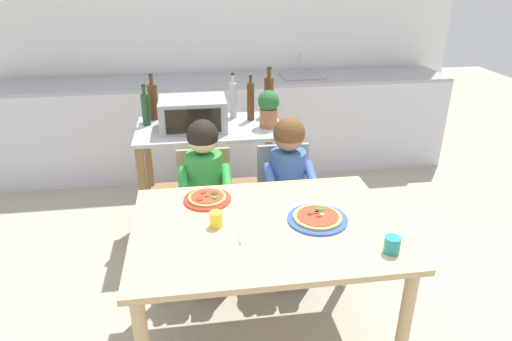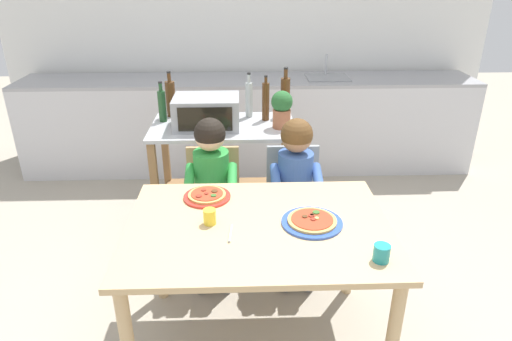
% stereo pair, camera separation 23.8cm
% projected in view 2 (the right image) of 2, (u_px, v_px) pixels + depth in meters
% --- Properties ---
extents(ground_plane, '(10.94, 10.94, 0.00)m').
position_uv_depth(ground_plane, '(252.00, 233.00, 3.48)').
color(ground_plane, '#A89E8C').
extents(back_wall_tiled, '(4.81, 0.12, 2.70)m').
position_uv_depth(back_wall_tiled, '(247.00, 24.00, 4.46)').
color(back_wall_tiled, white).
rests_on(back_wall_tiled, ground).
extents(kitchen_counter, '(4.33, 0.60, 1.10)m').
position_uv_depth(kitchen_counter, '(249.00, 124.00, 4.46)').
color(kitchen_counter, silver).
rests_on(kitchen_counter, ground).
extents(kitchen_island_cart, '(1.02, 0.59, 0.86)m').
position_uv_depth(kitchen_island_cart, '(224.00, 162.00, 3.31)').
color(kitchen_island_cart, '#B7BABF').
rests_on(kitchen_island_cart, ground).
extents(toaster_oven, '(0.45, 0.33, 0.21)m').
position_uv_depth(toaster_oven, '(207.00, 112.00, 3.11)').
color(toaster_oven, '#999BA0').
rests_on(toaster_oven, kitchen_island_cart).
extents(bottle_squat_spirits, '(0.06, 0.06, 0.29)m').
position_uv_depth(bottle_squat_spirits, '(162.00, 105.00, 3.22)').
color(bottle_squat_spirits, '#1E4723').
rests_on(bottle_squat_spirits, kitchen_island_cart).
extents(bottle_dark_olive_oil, '(0.05, 0.05, 0.33)m').
position_uv_depth(bottle_dark_olive_oil, '(266.00, 101.00, 3.23)').
color(bottle_dark_olive_oil, '#4C2D14').
rests_on(bottle_dark_olive_oil, kitchen_island_cart).
extents(bottle_brown_beer, '(0.05, 0.05, 0.33)m').
position_uv_depth(bottle_brown_beer, '(249.00, 99.00, 3.31)').
color(bottle_brown_beer, '#ADB7B2').
rests_on(bottle_brown_beer, kitchen_island_cart).
extents(bottle_clear_vinegar, '(0.07, 0.07, 0.36)m').
position_uv_depth(bottle_clear_vinegar, '(285.00, 96.00, 3.33)').
color(bottle_clear_vinegar, '#4C2D14').
rests_on(bottle_clear_vinegar, kitchen_island_cart).
extents(bottle_tall_green_wine, '(0.07, 0.07, 0.33)m').
position_uv_depth(bottle_tall_green_wine, '(171.00, 98.00, 3.33)').
color(bottle_tall_green_wine, '#4C2D14').
rests_on(bottle_tall_green_wine, kitchen_island_cart).
extents(potted_herb_plant, '(0.15, 0.15, 0.26)m').
position_uv_depth(potted_herb_plant, '(282.00, 108.00, 3.08)').
color(potted_herb_plant, '#9E5B3D').
rests_on(potted_herb_plant, kitchen_island_cart).
extents(dining_table, '(1.28, 0.91, 0.75)m').
position_uv_depth(dining_table, '(258.00, 242.00, 2.22)').
color(dining_table, tan).
rests_on(dining_table, ground).
extents(dining_chair_left, '(0.36, 0.36, 0.81)m').
position_uv_depth(dining_chair_left, '(214.00, 200.00, 2.96)').
color(dining_chair_left, tan).
rests_on(dining_chair_left, ground).
extents(dining_chair_right, '(0.36, 0.36, 0.81)m').
position_uv_depth(dining_chair_right, '(293.00, 199.00, 2.98)').
color(dining_chair_right, gray).
rests_on(dining_chair_right, ground).
extents(child_in_green_shirt, '(0.32, 0.42, 1.05)m').
position_uv_depth(child_in_green_shirt, '(211.00, 182.00, 2.77)').
color(child_in_green_shirt, '#424C6B').
rests_on(child_in_green_shirt, ground).
extents(child_in_blue_striped_shirt, '(0.32, 0.42, 1.04)m').
position_uv_depth(child_in_blue_striped_shirt, '(296.00, 180.00, 2.79)').
color(child_in_blue_striped_shirt, '#424C6B').
rests_on(child_in_blue_striped_shirt, ground).
extents(pizza_plate_red_rimmed, '(0.25, 0.25, 0.03)m').
position_uv_depth(pizza_plate_red_rimmed, '(207.00, 196.00, 2.42)').
color(pizza_plate_red_rimmed, red).
rests_on(pizza_plate_red_rimmed, dining_table).
extents(pizza_plate_blue_rimmed, '(0.30, 0.30, 0.03)m').
position_uv_depth(pizza_plate_blue_rimmed, '(312.00, 222.00, 2.17)').
color(pizza_plate_blue_rimmed, '#3356B7').
rests_on(pizza_plate_blue_rimmed, dining_table).
extents(drinking_cup_yellow, '(0.06, 0.06, 0.08)m').
position_uv_depth(drinking_cup_yellow, '(210.00, 217.00, 2.17)').
color(drinking_cup_yellow, yellow).
rests_on(drinking_cup_yellow, dining_table).
extents(drinking_cup_teal, '(0.07, 0.07, 0.08)m').
position_uv_depth(drinking_cup_teal, '(382.00, 253.00, 1.90)').
color(drinking_cup_teal, teal).
rests_on(drinking_cup_teal, dining_table).
extents(serving_spoon, '(0.02, 0.14, 0.01)m').
position_uv_depth(serving_spoon, '(231.00, 233.00, 2.09)').
color(serving_spoon, '#B7BABF').
rests_on(serving_spoon, dining_table).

